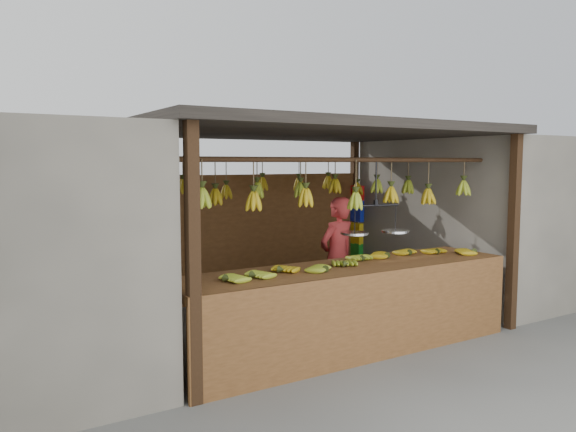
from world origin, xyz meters
TOP-DOWN VIEW (x-y plane):
  - ground at (0.00, 0.00)m, footprint 80.00×80.00m
  - stall at (0.00, 0.33)m, footprint 4.30×3.30m
  - neighbor_right at (3.60, 0.00)m, footprint 3.00×3.00m
  - counter at (-0.14, -1.23)m, footprint 3.84×0.87m
  - hanging_bananas at (0.00, 0.00)m, footprint 3.61×2.22m
  - balance_scale at (0.32, -1.00)m, footprint 0.79×0.39m
  - vendor at (0.54, -0.02)m, footprint 0.63×0.48m
  - bag_bundles at (1.94, 1.35)m, footprint 0.08×0.26m

SIDE VIEW (x-z plane):
  - ground at x=0.00m, z-range 0.00..0.00m
  - counter at x=-0.14m, z-range 0.24..1.20m
  - vendor at x=0.54m, z-range 0.00..1.54m
  - bag_bundles at x=1.94m, z-range 0.37..1.63m
  - neighbor_right at x=3.60m, z-range 0.00..2.30m
  - balance_scale at x=0.32m, z-range 0.84..1.65m
  - hanging_bananas at x=0.00m, z-range 1.43..1.83m
  - stall at x=0.00m, z-range 0.77..3.17m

